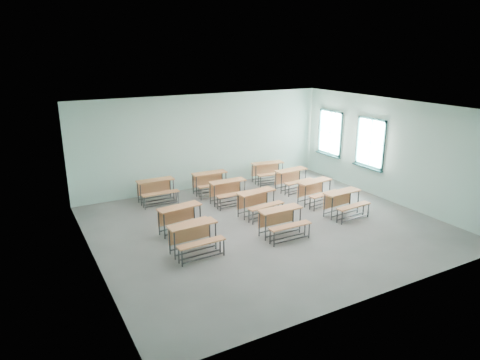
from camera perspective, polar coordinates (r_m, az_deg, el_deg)
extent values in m
cube|color=gray|center=(11.79, 3.48, -6.10)|extent=(9.00, 8.00, 0.02)
cube|color=white|center=(10.93, 3.79, 9.60)|extent=(9.00, 8.00, 0.02)
cube|color=silver|center=(14.70, -4.74, 5.16)|extent=(9.00, 0.02, 3.20)
cube|color=silver|center=(8.33, 18.51, -5.17)|extent=(9.00, 0.02, 3.20)
cube|color=silver|center=(9.73, -19.50, -2.07)|extent=(0.02, 8.00, 3.20)
cube|color=silver|center=(14.12, 19.35, 3.74)|extent=(0.02, 8.00, 3.20)
cube|color=#163F3F|center=(16.20, 11.75, 3.54)|extent=(0.06, 1.20, 0.06)
cube|color=#163F3F|center=(15.91, 12.09, 8.93)|extent=(0.06, 1.20, 0.06)
cube|color=#163F3F|center=(15.62, 13.27, 5.84)|extent=(0.06, 0.06, 1.60)
cube|color=#163F3F|center=(16.47, 10.64, 6.57)|extent=(0.06, 0.06, 1.60)
cube|color=#163F3F|center=(16.04, 11.92, 6.21)|extent=(0.04, 0.04, 1.48)
cube|color=#163F3F|center=(16.04, 11.92, 6.21)|extent=(0.04, 1.08, 0.04)
cube|color=#163F3F|center=(16.18, 11.63, 3.32)|extent=(0.14, 1.28, 0.04)
cube|color=white|center=(16.05, 11.99, 6.22)|extent=(0.01, 1.08, 1.48)
cube|color=#163F3F|center=(14.78, 16.72, 1.87)|extent=(0.06, 1.20, 0.06)
cube|color=#163F3F|center=(14.47, 17.25, 7.76)|extent=(0.06, 1.20, 0.06)
cube|color=#163F3F|center=(14.22, 18.60, 4.32)|extent=(0.06, 0.06, 1.60)
cube|color=#163F3F|center=(15.00, 15.44, 5.22)|extent=(0.06, 0.06, 1.60)
cube|color=#163F3F|center=(14.61, 16.98, 4.79)|extent=(0.04, 0.04, 1.48)
cube|color=#163F3F|center=(14.61, 16.98, 4.79)|extent=(0.04, 1.08, 0.04)
cube|color=#163F3F|center=(14.77, 16.59, 1.63)|extent=(0.14, 1.28, 0.04)
cube|color=white|center=(14.62, 17.05, 4.79)|extent=(0.01, 1.08, 1.48)
cube|color=#D07E4B|center=(10.10, -6.36, -5.90)|extent=(1.17, 0.43, 0.04)
cube|color=#D07E4B|center=(10.37, -6.72, -7.05)|extent=(1.09, 0.07, 0.40)
cylinder|color=#404246|center=(9.94, -8.70, -8.69)|extent=(0.04, 0.04, 0.68)
cylinder|color=#404246|center=(10.33, -3.25, -7.46)|extent=(0.04, 0.04, 0.68)
cylinder|color=#404246|center=(10.19, -9.38, -8.03)|extent=(0.04, 0.04, 0.68)
cylinder|color=#404246|center=(10.58, -4.04, -6.86)|extent=(0.04, 0.04, 0.68)
cube|color=#404246|center=(10.23, -5.88, -9.31)|extent=(1.06, 0.07, 0.03)
cube|color=#404246|center=(10.48, -6.61, -8.66)|extent=(1.06, 0.07, 0.03)
cube|color=#D07E4B|center=(9.84, -5.15, -8.34)|extent=(1.16, 0.29, 0.03)
cylinder|color=#404246|center=(9.67, -7.73, -10.35)|extent=(0.04, 0.04, 0.40)
cylinder|color=#404246|center=(10.08, -2.16, -9.00)|extent=(0.04, 0.04, 0.40)
cylinder|color=#404246|center=(9.82, -8.17, -9.92)|extent=(0.04, 0.04, 0.40)
cylinder|color=#404246|center=(10.22, -2.66, -8.61)|extent=(0.04, 0.04, 0.40)
cube|color=#404246|center=(9.92, -4.86, -10.31)|extent=(1.06, 0.07, 0.03)
cube|color=#404246|center=(10.06, -5.33, -9.89)|extent=(1.06, 0.07, 0.03)
cube|color=#D07E4B|center=(11.01, 5.39, -3.90)|extent=(1.15, 0.39, 0.04)
cube|color=#D07E4B|center=(11.25, 4.85, -5.01)|extent=(1.09, 0.03, 0.40)
cylinder|color=#404246|center=(10.76, 3.43, -6.43)|extent=(0.03, 0.03, 0.68)
cylinder|color=#404246|center=(11.31, 8.02, -5.37)|extent=(0.03, 0.03, 0.68)
cylinder|color=#404246|center=(11.00, 2.59, -5.88)|extent=(0.03, 0.03, 0.68)
cylinder|color=#404246|center=(11.54, 7.12, -4.86)|extent=(0.03, 0.03, 0.68)
cube|color=#404246|center=(11.12, 5.75, -7.05)|extent=(1.06, 0.03, 0.03)
cube|color=#404246|center=(11.35, 4.88, -6.50)|extent=(1.06, 0.03, 0.03)
cube|color=#D07E4B|center=(10.76, 6.71, -6.08)|extent=(1.15, 0.25, 0.03)
cylinder|color=#404246|center=(10.51, 4.57, -7.90)|extent=(0.03, 0.03, 0.40)
cylinder|color=#404246|center=(11.07, 9.21, -6.72)|extent=(0.03, 0.03, 0.40)
cylinder|color=#404246|center=(10.65, 4.04, -7.54)|extent=(0.03, 0.03, 0.40)
cylinder|color=#404246|center=(11.20, 8.64, -6.40)|extent=(0.03, 0.03, 0.40)
cube|color=#404246|center=(10.83, 6.93, -7.89)|extent=(1.06, 0.03, 0.03)
cube|color=#404246|center=(10.97, 6.38, -7.55)|extent=(1.06, 0.03, 0.03)
cube|color=#D07E4B|center=(12.60, 13.47, -1.55)|extent=(1.18, 0.47, 0.04)
cube|color=#D07E4B|center=(12.81, 12.81, -2.58)|extent=(1.09, 0.11, 0.40)
cylinder|color=#404246|center=(12.26, 12.16, -3.78)|extent=(0.04, 0.04, 0.68)
cylinder|color=#404246|center=(13.00, 15.46, -2.82)|extent=(0.04, 0.04, 0.68)
cylinder|color=#404246|center=(12.46, 11.17, -3.37)|extent=(0.04, 0.04, 0.68)
cylinder|color=#404246|center=(13.19, 14.47, -2.45)|extent=(0.04, 0.04, 0.68)
cube|color=#404246|center=(12.71, 13.78, -4.32)|extent=(1.06, 0.11, 0.03)
cube|color=#404246|center=(12.90, 12.80, -3.92)|extent=(1.06, 0.11, 0.03)
cube|color=#D07E4B|center=(12.40, 14.91, -3.36)|extent=(1.17, 0.33, 0.03)
cylinder|color=#404246|center=(12.06, 13.46, -4.96)|extent=(0.04, 0.04, 0.40)
cylinder|color=#404246|center=(12.80, 16.74, -3.90)|extent=(0.04, 0.04, 0.40)
cylinder|color=#404246|center=(12.17, 12.84, -4.70)|extent=(0.04, 0.04, 0.40)
cylinder|color=#404246|center=(12.91, 16.13, -3.67)|extent=(0.04, 0.04, 0.40)
cube|color=#404246|center=(12.47, 15.10, -4.94)|extent=(1.06, 0.11, 0.03)
cube|color=#404246|center=(12.58, 14.49, -4.69)|extent=(1.06, 0.11, 0.03)
cube|color=#D07E4B|center=(11.21, -8.08, -3.59)|extent=(1.19, 0.53, 0.04)
cube|color=#D07E4B|center=(11.47, -8.45, -4.70)|extent=(1.09, 0.17, 0.40)
cylinder|color=#404246|center=(11.00, -10.05, -6.13)|extent=(0.04, 0.04, 0.68)
cylinder|color=#404246|center=(11.46, -5.31, -4.96)|extent=(0.04, 0.04, 0.68)
cylinder|color=#404246|center=(11.26, -10.75, -5.62)|extent=(0.04, 0.04, 0.68)
cylinder|color=#404246|center=(11.71, -6.10, -4.50)|extent=(0.04, 0.04, 0.68)
cube|color=#404246|center=(11.32, -7.58, -6.68)|extent=(1.05, 0.17, 0.03)
cube|color=#404246|center=(11.57, -8.32, -6.17)|extent=(1.05, 0.17, 0.03)
cube|color=#D07E4B|center=(10.94, -6.86, -5.69)|extent=(1.17, 0.39, 0.03)
cylinder|color=#404246|center=(10.73, -9.05, -7.52)|extent=(0.04, 0.04, 0.40)
cylinder|color=#404246|center=(11.20, -4.23, -6.26)|extent=(0.04, 0.04, 0.40)
cylinder|color=#404246|center=(10.88, -9.50, -7.19)|extent=(0.04, 0.04, 0.40)
cylinder|color=#404246|center=(11.34, -4.72, -5.96)|extent=(0.04, 0.04, 0.40)
cube|color=#404246|center=(11.00, -6.56, -7.46)|extent=(1.05, 0.17, 0.03)
cube|color=#404246|center=(11.15, -7.03, -7.14)|extent=(1.05, 0.17, 0.03)
cube|color=#D07E4B|center=(12.28, 2.18, -1.57)|extent=(1.19, 0.51, 0.04)
cube|color=#D07E4B|center=(12.51, 1.67, -2.63)|extent=(1.09, 0.14, 0.40)
cylinder|color=#404246|center=(11.99, 0.59, -3.86)|extent=(0.04, 0.04, 0.68)
cylinder|color=#404246|center=(12.60, 4.50, -2.86)|extent=(0.04, 0.04, 0.68)
cylinder|color=#404246|center=(12.22, -0.25, -3.44)|extent=(0.04, 0.04, 0.68)
cylinder|color=#404246|center=(12.82, 3.62, -2.48)|extent=(0.04, 0.04, 0.68)
cube|color=#404246|center=(12.37, 2.58, -4.41)|extent=(1.05, 0.15, 0.03)
cube|color=#404246|center=(12.60, 1.72, -4.00)|extent=(1.05, 0.15, 0.03)
cube|color=#D07E4B|center=(12.03, 3.50, -3.43)|extent=(1.17, 0.37, 0.03)
cylinder|color=#404246|center=(11.74, 1.73, -5.07)|extent=(0.04, 0.04, 0.40)
cylinder|color=#404246|center=(12.36, 5.66, -3.99)|extent=(0.04, 0.04, 0.40)
cylinder|color=#404246|center=(11.88, 1.20, -4.80)|extent=(0.04, 0.04, 0.40)
cylinder|color=#404246|center=(12.49, 5.12, -3.74)|extent=(0.04, 0.04, 0.40)
cube|color=#404246|center=(12.09, 3.74, -5.06)|extent=(1.05, 0.15, 0.03)
cube|color=#404246|center=(12.22, 3.20, -4.80)|extent=(1.05, 0.15, 0.03)
cube|color=#D07E4B|center=(13.43, 9.93, -0.17)|extent=(1.19, 0.52, 0.04)
cube|color=#D07E4B|center=(13.64, 9.34, -1.16)|extent=(1.09, 0.15, 0.40)
cylinder|color=#404246|center=(13.09, 8.69, -2.24)|extent=(0.04, 0.04, 0.68)
cylinder|color=#404246|center=(13.81, 11.85, -1.37)|extent=(0.04, 0.04, 0.68)
cylinder|color=#404246|center=(13.29, 7.77, -1.88)|extent=(0.04, 0.04, 0.68)
cylinder|color=#404246|center=(14.01, 10.94, -1.05)|extent=(0.04, 0.04, 0.68)
cube|color=#404246|center=(13.52, 10.26, -2.77)|extent=(1.05, 0.15, 0.03)
cube|color=#404246|center=(13.72, 9.35, -2.42)|extent=(1.05, 0.15, 0.03)
cube|color=#D07E4B|center=(13.22, 11.28, -1.83)|extent=(1.17, 0.37, 0.03)
cylinder|color=#404246|center=(12.87, 9.89, -3.30)|extent=(0.04, 0.04, 0.40)
cylinder|color=#404246|center=(13.60, 13.04, -2.36)|extent=(0.04, 0.04, 0.40)
cylinder|color=#404246|center=(12.99, 9.32, -3.08)|extent=(0.04, 0.04, 0.40)
cylinder|color=#404246|center=(13.72, 12.48, -2.16)|extent=(0.04, 0.04, 0.40)
cube|color=#404246|center=(13.27, 11.48, -3.32)|extent=(1.05, 0.15, 0.03)
cube|color=#404246|center=(13.39, 10.91, -3.10)|extent=(1.05, 0.15, 0.03)
cube|color=#D07E4B|center=(13.24, -1.67, -0.17)|extent=(1.15, 0.39, 0.04)
cube|color=#D07E4B|center=(13.48, -2.01, -1.16)|extent=(1.09, 0.02, 0.40)
cylinder|color=#404246|center=(13.00, -3.43, -2.19)|extent=(0.03, 0.03, 0.68)
cylinder|color=#404246|center=(13.46, 0.64, -1.48)|extent=(0.03, 0.03, 0.68)
cylinder|color=#404246|center=(13.27, -4.00, -1.80)|extent=(0.03, 0.03, 0.68)
cylinder|color=#404246|center=(13.71, 0.01, -1.12)|extent=(0.03, 0.03, 0.68)
cube|color=#404246|center=(13.30, -1.35, -2.83)|extent=(1.06, 0.03, 0.03)
cube|color=#404246|center=(13.56, -1.95, -2.44)|extent=(1.06, 0.03, 0.03)
cube|color=#D07E4B|center=(12.94, -0.74, -1.91)|extent=(1.15, 0.24, 0.03)
cylinder|color=#404246|center=(12.71, -2.65, -3.31)|extent=(0.03, 0.03, 0.40)
cylinder|color=#404246|center=(13.18, 1.48, -2.55)|extent=(0.03, 0.03, 0.40)
cylinder|color=#404246|center=(12.87, -3.01, -3.06)|extent=(0.03, 0.03, 0.40)
cylinder|color=#404246|center=(13.33, 1.09, -2.32)|extent=(0.03, 0.03, 0.40)
cube|color=#404246|center=(12.98, -0.54, -3.43)|extent=(1.06, 0.03, 0.03)
cube|color=#404246|center=(13.13, -0.92, -3.19)|extent=(1.06, 0.03, 0.03)
cube|color=#D07E4B|center=(14.57, 6.83, 1.34)|extent=(1.18, 0.47, 0.04)
cube|color=#D07E4B|center=(14.78, 6.35, 0.40)|extent=(1.09, 0.10, 0.40)
cylinder|color=#404246|center=(14.24, 5.53, -0.51)|extent=(0.04, 0.04, 0.68)
cylinder|color=#404246|center=(14.89, 8.72, 0.16)|extent=(0.04, 0.04, 0.68)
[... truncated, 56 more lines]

